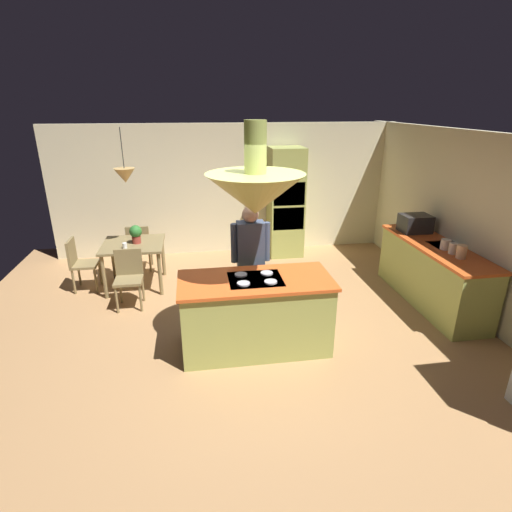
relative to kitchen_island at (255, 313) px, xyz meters
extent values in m
plane|color=#AD7F51|center=(0.00, 0.20, -0.47)|extent=(8.16, 8.16, 0.00)
cube|color=beige|center=(0.00, 3.65, 0.80)|extent=(6.80, 0.10, 2.55)
cube|color=beige|center=(3.25, 0.60, 0.80)|extent=(0.10, 7.20, 2.55)
cube|color=#A8B259|center=(0.00, 0.00, -0.02)|extent=(1.78, 0.79, 0.90)
cube|color=#E05B23|center=(0.00, 0.00, 0.45)|extent=(1.84, 0.85, 0.04)
cube|color=black|center=(0.00, 0.00, 0.46)|extent=(0.64, 0.52, 0.01)
cylinder|color=#B2B2B7|center=(-0.16, -0.13, 0.48)|extent=(0.15, 0.15, 0.02)
cylinder|color=#B2B2B7|center=(0.16, -0.13, 0.48)|extent=(0.15, 0.15, 0.02)
cylinder|color=#B2B2B7|center=(-0.16, 0.13, 0.48)|extent=(0.15, 0.15, 0.02)
cylinder|color=#B2B2B7|center=(0.16, 0.13, 0.48)|extent=(0.15, 0.15, 0.02)
cube|color=#A8B259|center=(2.84, 0.80, -0.02)|extent=(0.62, 2.20, 0.90)
cube|color=#E05B23|center=(2.84, 0.80, 0.45)|extent=(0.66, 2.24, 0.04)
cube|color=#B2B2B7|center=(3.00, 0.80, 0.39)|extent=(0.48, 0.36, 0.16)
cube|color=#A8B259|center=(1.10, 3.25, 0.59)|extent=(0.66, 0.62, 2.13)
cube|color=black|center=(1.10, 2.96, 0.83)|extent=(0.60, 0.04, 0.44)
cube|color=black|center=(1.10, 2.96, 0.35)|extent=(0.60, 0.04, 0.44)
cube|color=olive|center=(-1.70, 2.10, 0.27)|extent=(0.97, 0.92, 0.04)
cylinder|color=olive|center=(-2.13, 1.70, -0.11)|extent=(0.06, 0.06, 0.72)
cylinder|color=olive|center=(-1.27, 1.70, -0.11)|extent=(0.06, 0.06, 0.72)
cylinder|color=olive|center=(-2.13, 2.50, -0.11)|extent=(0.06, 0.06, 0.72)
cylinder|color=olive|center=(-1.27, 2.50, -0.11)|extent=(0.06, 0.06, 0.72)
cylinder|color=tan|center=(-0.05, 0.70, -0.07)|extent=(0.14, 0.14, 0.82)
cylinder|color=tan|center=(0.13, 0.70, -0.07)|extent=(0.14, 0.14, 0.82)
cube|color=#3F4C66|center=(0.04, 0.70, 0.66)|extent=(0.36, 0.22, 0.63)
cylinder|color=#3F4C66|center=(-0.18, 0.70, 0.69)|extent=(0.09, 0.09, 0.53)
cylinder|color=#3F4C66|center=(0.26, 0.70, 0.69)|extent=(0.09, 0.09, 0.53)
sphere|color=tan|center=(0.04, 0.70, 1.07)|extent=(0.22, 0.22, 0.22)
cone|color=#A8B259|center=(0.00, 0.00, 1.49)|extent=(1.10, 1.10, 0.45)
cylinder|color=#A8B259|center=(0.00, 0.00, 1.99)|extent=(0.24, 0.24, 0.55)
cone|color=#E0B266|center=(-1.70, 2.10, 1.39)|extent=(0.32, 0.32, 0.22)
cylinder|color=black|center=(-1.70, 2.10, 1.80)|extent=(0.01, 0.01, 0.60)
cube|color=olive|center=(-1.70, 1.34, -0.03)|extent=(0.40, 0.40, 0.04)
cube|color=olive|center=(-1.70, 1.52, 0.19)|extent=(0.40, 0.04, 0.42)
cylinder|color=olive|center=(-1.87, 1.17, -0.26)|extent=(0.04, 0.04, 0.43)
cylinder|color=olive|center=(-1.53, 1.17, -0.26)|extent=(0.04, 0.04, 0.43)
cylinder|color=olive|center=(-1.87, 1.51, -0.26)|extent=(0.04, 0.04, 0.43)
cylinder|color=olive|center=(-1.53, 1.51, -0.26)|extent=(0.04, 0.04, 0.43)
cube|color=olive|center=(-1.70, 2.86, -0.03)|extent=(0.40, 0.40, 0.04)
cube|color=olive|center=(-1.70, 2.68, 0.19)|extent=(0.40, 0.04, 0.42)
cylinder|color=olive|center=(-1.53, 3.03, -0.26)|extent=(0.04, 0.04, 0.43)
cylinder|color=olive|center=(-1.87, 3.03, -0.26)|extent=(0.04, 0.04, 0.43)
cylinder|color=olive|center=(-1.53, 2.69, -0.26)|extent=(0.04, 0.04, 0.43)
cylinder|color=olive|center=(-1.87, 2.69, -0.26)|extent=(0.04, 0.04, 0.43)
cube|color=olive|center=(-2.49, 2.10, -0.03)|extent=(0.40, 0.40, 0.04)
cube|color=olive|center=(-2.67, 2.10, 0.19)|extent=(0.04, 0.40, 0.42)
cylinder|color=olive|center=(-2.32, 1.93, -0.26)|extent=(0.04, 0.04, 0.43)
cylinder|color=olive|center=(-2.32, 2.27, -0.26)|extent=(0.04, 0.04, 0.43)
cylinder|color=olive|center=(-2.66, 1.93, -0.26)|extent=(0.04, 0.04, 0.43)
cylinder|color=olive|center=(-2.66, 2.27, -0.26)|extent=(0.04, 0.04, 0.43)
cylinder|color=#99382D|center=(-1.64, 2.11, 0.35)|extent=(0.14, 0.14, 0.12)
sphere|color=#2D722D|center=(-1.64, 2.11, 0.49)|extent=(0.20, 0.20, 0.20)
cylinder|color=white|center=(-1.79, 1.87, 0.33)|extent=(0.07, 0.07, 0.09)
cylinder|color=#E0B78C|center=(2.84, 0.25, 0.56)|extent=(0.13, 0.13, 0.19)
cylinder|color=silver|center=(2.84, 0.43, 0.54)|extent=(0.11, 0.11, 0.15)
cylinder|color=silver|center=(2.84, 0.61, 0.54)|extent=(0.14, 0.14, 0.15)
cube|color=#232326|center=(2.84, 1.46, 0.61)|extent=(0.46, 0.36, 0.28)
camera|label=1|loc=(-0.66, -4.32, 2.43)|focal=28.20mm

